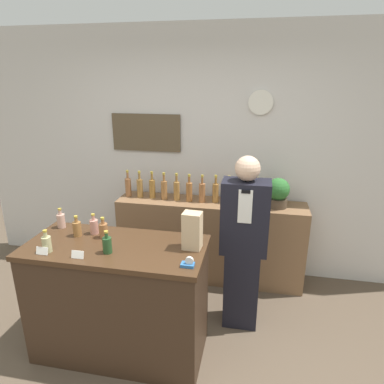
{
  "coord_description": "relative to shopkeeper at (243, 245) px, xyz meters",
  "views": [
    {
      "loc": [
        0.67,
        -1.65,
        2.17
      ],
      "look_at": [
        0.12,
        1.12,
        1.22
      ],
      "focal_mm": 32.0,
      "sensor_mm": 36.0,
      "label": 1
    }
  ],
  "objects": [
    {
      "name": "back_wall",
      "position": [
        -0.6,
        0.96,
        0.57
      ],
      "size": [
        5.2,
        0.09,
        2.7
      ],
      "color": "silver",
      "rests_on": "ground_plane"
    },
    {
      "name": "back_shelf",
      "position": [
        -0.39,
        0.7,
        -0.33
      ],
      "size": [
        2.02,
        0.4,
        0.91
      ],
      "color": "brown",
      "rests_on": "ground_plane"
    },
    {
      "name": "display_counter",
      "position": [
        -0.94,
        -0.54,
        -0.3
      ],
      "size": [
        1.37,
        0.63,
        0.97
      ],
      "color": "#382619",
      "rests_on": "ground_plane"
    },
    {
      "name": "shopkeeper",
      "position": [
        0.0,
        0.0,
        0.0
      ],
      "size": [
        0.4,
        0.25,
        1.58
      ],
      "color": "black",
      "rests_on": "ground_plane"
    },
    {
      "name": "potted_plant",
      "position": [
        0.3,
        0.69,
        0.28
      ],
      "size": [
        0.23,
        0.23,
        0.31
      ],
      "color": "#4C3D2D",
      "rests_on": "back_shelf"
    },
    {
      "name": "paper_bag",
      "position": [
        -0.36,
        -0.47,
        0.32
      ],
      "size": [
        0.14,
        0.12,
        0.28
      ],
      "color": "tan",
      "rests_on": "display_counter"
    },
    {
      "name": "tape_dispenser",
      "position": [
        -0.34,
        -0.73,
        0.2
      ],
      "size": [
        0.09,
        0.06,
        0.07
      ],
      "color": "#2D66A8",
      "rests_on": "display_counter"
    },
    {
      "name": "price_card_left",
      "position": [
        -1.39,
        -0.77,
        0.21
      ],
      "size": [
        0.09,
        0.02,
        0.06
      ],
      "color": "white",
      "rests_on": "display_counter"
    },
    {
      "name": "price_card_right",
      "position": [
        -1.12,
        -0.77,
        0.21
      ],
      "size": [
        0.09,
        0.02,
        0.06
      ],
      "color": "white",
      "rests_on": "display_counter"
    },
    {
      "name": "counter_bottle_0",
      "position": [
        -1.51,
        -0.32,
        0.25
      ],
      "size": [
        0.07,
        0.07,
        0.17
      ],
      "color": "tan",
      "rests_on": "display_counter"
    },
    {
      "name": "counter_bottle_1",
      "position": [
        -1.38,
        -0.72,
        0.25
      ],
      "size": [
        0.07,
        0.07,
        0.17
      ],
      "color": "tan",
      "rests_on": "display_counter"
    },
    {
      "name": "counter_bottle_2",
      "position": [
        -1.3,
        -0.44,
        0.25
      ],
      "size": [
        0.07,
        0.07,
        0.17
      ],
      "color": "olive",
      "rests_on": "display_counter"
    },
    {
      "name": "counter_bottle_3",
      "position": [
        -1.19,
        -0.38,
        0.25
      ],
      "size": [
        0.07,
        0.07,
        0.17
      ],
      "color": "tan",
      "rests_on": "display_counter"
    },
    {
      "name": "counter_bottle_4",
      "position": [
        -1.08,
        -0.43,
        0.25
      ],
      "size": [
        0.07,
        0.07,
        0.17
      ],
      "color": "#986138",
      "rests_on": "display_counter"
    },
    {
      "name": "counter_bottle_5",
      "position": [
        -0.95,
        -0.65,
        0.25
      ],
      "size": [
        0.07,
        0.07,
        0.17
      ],
      "color": "#234724",
      "rests_on": "display_counter"
    },
    {
      "name": "shelf_bottle_0",
      "position": [
        -1.32,
        0.72,
        0.23
      ],
      "size": [
        0.07,
        0.07,
        0.3
      ],
      "color": "#99633C",
      "rests_on": "back_shelf"
    },
    {
      "name": "shelf_bottle_1",
      "position": [
        -1.18,
        0.71,
        0.23
      ],
      "size": [
        0.07,
        0.07,
        0.3
      ],
      "color": "olive",
      "rests_on": "back_shelf"
    },
    {
      "name": "shelf_bottle_2",
      "position": [
        -1.04,
        0.72,
        0.23
      ],
      "size": [
        0.07,
        0.07,
        0.3
      ],
      "color": "#A07233",
      "rests_on": "back_shelf"
    },
    {
      "name": "shelf_bottle_3",
      "position": [
        -0.9,
        0.7,
        0.23
      ],
      "size": [
        0.07,
        0.07,
        0.3
      ],
      "color": "#9E6A3B",
      "rests_on": "back_shelf"
    },
    {
      "name": "shelf_bottle_4",
      "position": [
        -0.76,
        0.7,
        0.23
      ],
      "size": [
        0.07,
        0.07,
        0.3
      ],
      "color": "#A17238",
      "rests_on": "back_shelf"
    },
    {
      "name": "shelf_bottle_5",
      "position": [
        -0.62,
        0.69,
        0.23
      ],
      "size": [
        0.07,
        0.07,
        0.3
      ],
      "color": "#9E6332",
      "rests_on": "back_shelf"
    },
    {
      "name": "shelf_bottle_6",
      "position": [
        -0.48,
        0.69,
        0.23
      ],
      "size": [
        0.07,
        0.07,
        0.3
      ],
      "color": "#A2683D",
      "rests_on": "back_shelf"
    },
    {
      "name": "shelf_bottle_7",
      "position": [
        -0.34,
        0.71,
        0.23
      ],
      "size": [
        0.07,
        0.07,
        0.3
      ],
      "color": "#9E6C35",
      "rests_on": "back_shelf"
    },
    {
      "name": "shelf_bottle_8",
      "position": [
        -0.2,
        0.71,
        0.23
      ],
      "size": [
        0.07,
        0.07,
        0.3
      ],
      "color": "#A36D3C",
      "rests_on": "back_shelf"
    },
    {
      "name": "shelf_bottle_9",
      "position": [
        -0.06,
        0.71,
        0.23
      ],
      "size": [
        0.07,
        0.07,
        0.3
      ],
      "color": "#A46734",
      "rests_on": "back_shelf"
    },
    {
      "name": "shelf_bottle_10",
      "position": [
        0.08,
        0.72,
        0.23
      ],
      "size": [
        0.07,
        0.07,
        0.3
      ],
      "color": "olive",
      "rests_on": "back_shelf"
    }
  ]
}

